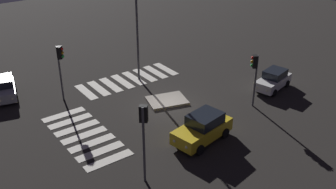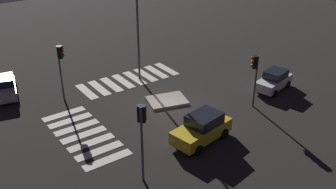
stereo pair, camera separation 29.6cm
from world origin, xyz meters
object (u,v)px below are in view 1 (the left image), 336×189
traffic_island (167,101)px  traffic_light_west (255,68)px  car_silver (4,88)px  traffic_light_east (60,60)px  traffic_light_north (144,125)px  street_lamp (137,13)px  car_white (273,80)px  car_yellow (203,128)px

traffic_island → traffic_light_west: bearing=137.9°
car_silver → traffic_light_east: 5.51m
traffic_light_west → car_silver: bearing=-4.9°
traffic_light_north → street_lamp: 13.79m
car_silver → traffic_light_west: 19.51m
car_white → traffic_light_west: size_ratio=0.94×
traffic_light_east → street_lamp: (-6.75, 0.20, 2.56)m
traffic_light_east → street_lamp: bearing=42.1°
car_white → traffic_light_east: bearing=-42.2°
car_white → traffic_light_north: size_ratio=0.82×
car_silver → street_lamp: bearing=84.9°
car_silver → car_yellow: car_yellow is taller
traffic_island → traffic_light_east: traffic_light_east is taller
traffic_island → traffic_light_west: traffic_light_west is taller
traffic_light_north → street_lamp: size_ratio=0.53×
traffic_island → traffic_light_west: 7.15m
car_yellow → traffic_light_west: traffic_light_west is taller
traffic_island → street_lamp: street_lamp is taller
traffic_light_east → car_yellow: bearing=-21.3°
street_lamp → car_white: bearing=134.8°
traffic_light_east → traffic_island: bearing=5.2°
car_silver → traffic_light_north: 15.73m
car_silver → car_white: bearing=71.1°
traffic_light_north → traffic_light_east: bearing=43.6°
car_white → traffic_light_north: bearing=0.6°
car_white → traffic_light_west: bearing=2.9°
traffic_light_east → street_lamp: 7.22m
traffic_light_west → traffic_light_east: bearing=-4.7°
car_white → street_lamp: street_lamp is taller
car_white → traffic_light_north: traffic_light_north is taller
traffic_light_east → traffic_light_west: bearing=3.6°
traffic_light_north → traffic_light_east: (-0.21, -11.88, -0.22)m
street_lamp → traffic_light_east: bearing=-1.7°
car_white → car_yellow: car_yellow is taller
car_silver → car_yellow: bearing=44.9°
traffic_light_east → street_lamp: street_lamp is taller
car_white → traffic_light_east: size_ratio=0.88×
traffic_light_north → car_white: bearing=-32.0°
car_silver → traffic_light_east: size_ratio=0.87×
car_white → traffic_light_west: traffic_light_west is taller
car_white → traffic_light_west: (3.70, 1.04, 2.35)m
car_silver → traffic_light_north: (-3.45, 15.09, 2.80)m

